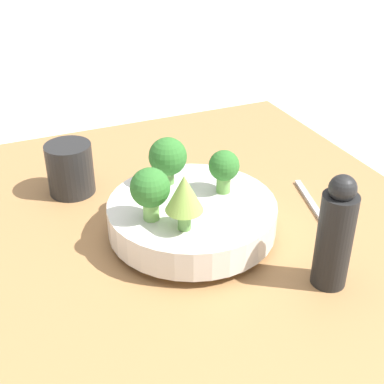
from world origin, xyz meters
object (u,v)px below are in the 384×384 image
(cup, at_px, (70,169))
(pepper_mill, at_px, (335,235))
(fork, at_px, (313,205))
(bowl, at_px, (192,217))

(cup, relative_size, pepper_mill, 0.55)
(pepper_mill, distance_m, fork, 0.22)
(cup, relative_size, fork, 0.55)
(pepper_mill, height_order, fork, pepper_mill)
(bowl, height_order, pepper_mill, pepper_mill)
(cup, bearing_deg, fork, -120.47)
(bowl, height_order, cup, cup)
(bowl, height_order, fork, bowl)
(bowl, bearing_deg, cup, 33.93)
(bowl, distance_m, pepper_mill, 0.23)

